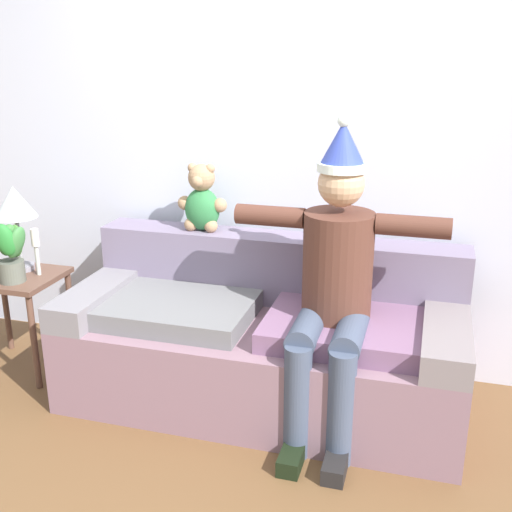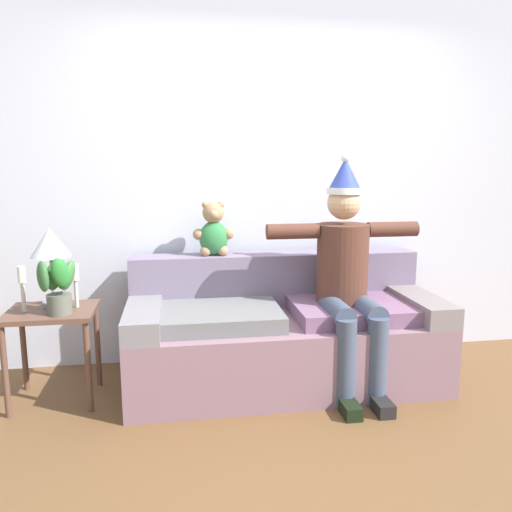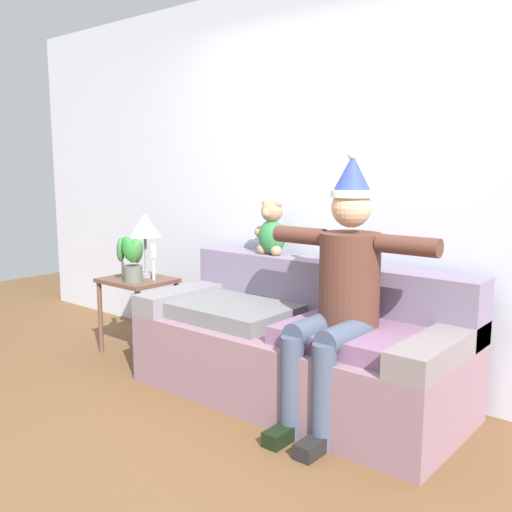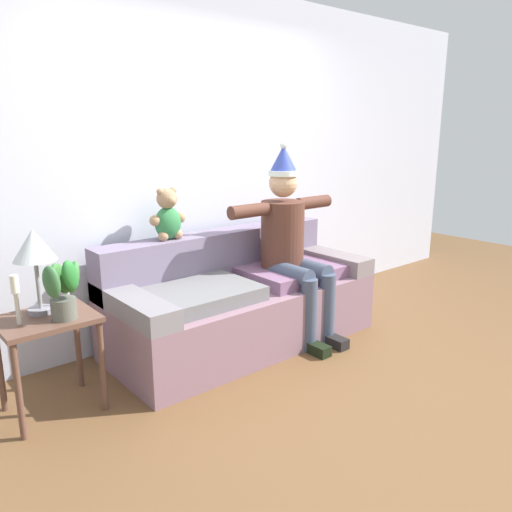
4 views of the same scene
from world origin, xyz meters
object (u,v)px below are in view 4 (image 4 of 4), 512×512
object	(u,v)px
potted_plant	(63,288)
table_lamp	(34,249)
teddy_bear	(168,216)
couch	(240,300)
candle_tall	(16,293)
candle_short	(66,281)
person_seated	(291,240)
side_table	(48,334)

from	to	relation	value
potted_plant	table_lamp	bearing A→B (deg)	111.01
teddy_bear	potted_plant	world-z (taller)	teddy_bear
table_lamp	couch	bearing A→B (deg)	0.00
candle_tall	candle_short	xyz separation A→B (m)	(0.29, 0.06, -0.01)
table_lamp	candle_tall	xyz separation A→B (m)	(-0.15, -0.11, -0.20)
person_seated	potted_plant	bearing A→B (deg)	-179.11
side_table	candle_tall	distance (m)	0.32
side_table	candle_tall	size ratio (longest dim) A/B	2.10
person_seated	candle_short	xyz separation A→B (m)	(-1.71, 0.12, -0.02)
couch	candle_tall	bearing A→B (deg)	-176.21
couch	teddy_bear	xyz separation A→B (m)	(-0.44, 0.27, 0.67)
candle_tall	potted_plant	bearing A→B (deg)	-20.51
candle_tall	table_lamp	bearing A→B (deg)	35.58
potted_plant	couch	bearing A→B (deg)	7.79
person_seated	teddy_bear	distance (m)	0.96
potted_plant	candle_short	distance (m)	0.16
teddy_bear	person_seated	bearing A→B (deg)	-27.86
table_lamp	candle_short	size ratio (longest dim) A/B	1.82
side_table	potted_plant	bearing A→B (deg)	-53.55
side_table	table_lamp	distance (m)	0.49
couch	teddy_bear	distance (m)	0.85
potted_plant	candle_short	bearing A→B (deg)	63.94
side_table	candle_short	distance (m)	0.32
side_table	candle_tall	xyz separation A→B (m)	(-0.15, -0.02, 0.28)
person_seated	couch	bearing A→B (deg)	157.03
candle_short	candle_tall	bearing A→B (deg)	-168.41
person_seated	potted_plant	world-z (taller)	person_seated
teddy_bear	table_lamp	bearing A→B (deg)	-165.02
table_lamp	person_seated	bearing A→B (deg)	-5.03
side_table	couch	bearing A→B (deg)	3.39
couch	side_table	distance (m)	1.48
potted_plant	candle_tall	bearing A→B (deg)	159.49
teddy_bear	potted_plant	distance (m)	1.08
couch	potted_plant	size ratio (longest dim) A/B	5.71
side_table	table_lamp	xyz separation A→B (m)	(0.00, 0.09, 0.48)
side_table	person_seated	bearing A→B (deg)	-2.34
couch	potted_plant	bearing A→B (deg)	-172.21
couch	table_lamp	world-z (taller)	table_lamp
candle_tall	candle_short	world-z (taller)	candle_tall
person_seated	teddy_bear	bearing A→B (deg)	152.14
side_table	candle_short	size ratio (longest dim) A/B	2.16
potted_plant	candle_short	size ratio (longest dim) A/B	1.33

